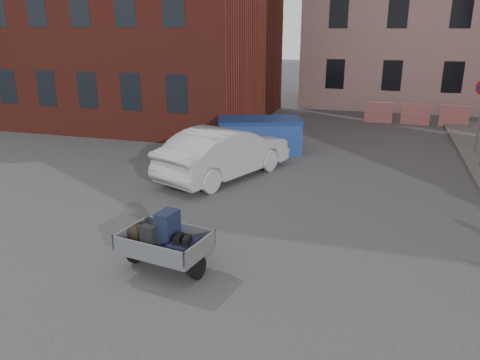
% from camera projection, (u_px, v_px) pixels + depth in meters
% --- Properties ---
extents(ground, '(120.00, 120.00, 0.00)m').
position_uv_depth(ground, '(241.00, 246.00, 10.02)').
color(ground, '#38383A').
rests_on(ground, ground).
extents(far_building, '(6.00, 6.00, 8.00)m').
position_uv_depth(far_building, '(67.00, 34.00, 34.31)').
color(far_building, maroon).
rests_on(far_building, ground).
extents(barriers, '(4.70, 0.18, 1.00)m').
position_uv_depth(barriers, '(415.00, 114.00, 22.35)').
color(barriers, red).
rests_on(barriers, ground).
extents(trailer, '(1.76, 1.91, 1.20)m').
position_uv_depth(trailer, '(164.00, 241.00, 8.84)').
color(trailer, black).
rests_on(trailer, ground).
extents(dumpster, '(3.39, 2.53, 1.27)m').
position_uv_depth(dumpster, '(259.00, 135.00, 17.32)').
color(dumpster, navy).
rests_on(dumpster, ground).
extents(silver_car, '(3.34, 5.02, 1.56)m').
position_uv_depth(silver_car, '(225.00, 152.00, 14.44)').
color(silver_car, '#A5A7AD').
rests_on(silver_car, ground).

